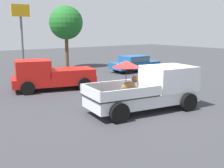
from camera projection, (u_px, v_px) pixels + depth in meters
name	position (u px, v px, depth m)	size (l,w,h in m)	color
ground_plane	(143.00, 111.00, 12.66)	(80.00, 80.00, 0.00)	#38383D
pickup_truck_main	(152.00, 88.00, 12.68)	(5.27, 2.86, 2.28)	black
pickup_truck_red	(50.00, 75.00, 16.86)	(5.11, 3.15, 1.80)	black
parked_sedan_near	(135.00, 63.00, 24.18)	(4.33, 2.03, 1.33)	black
motel_sign	(21.00, 26.00, 21.67)	(1.40, 0.16, 5.37)	#59595B
tree_by_lot	(66.00, 23.00, 25.93)	(3.05, 3.05, 5.64)	brown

